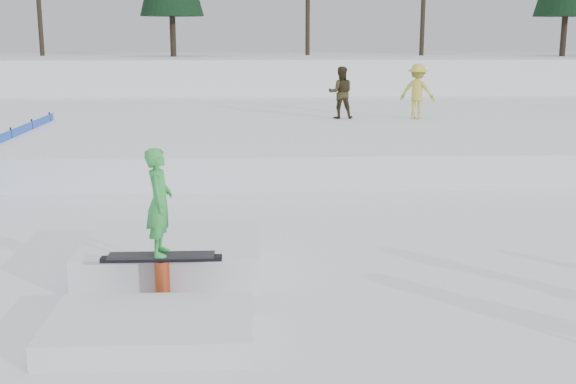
{
  "coord_description": "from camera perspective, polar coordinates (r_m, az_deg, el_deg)",
  "views": [
    {
      "loc": [
        -0.06,
        -9.11,
        3.55
      ],
      "look_at": [
        0.5,
        2.0,
        1.1
      ],
      "focal_mm": 45.0,
      "sensor_mm": 36.0,
      "label": 1
    }
  ],
  "objects": [
    {
      "name": "ground",
      "position": [
        9.77,
        -2.36,
        -8.88
      ],
      "size": [
        120.0,
        120.0,
        0.0
      ],
      "primitive_type": "plane",
      "color": "white"
    },
    {
      "name": "snow_berm",
      "position": [
        39.18,
        -2.84,
        8.97
      ],
      "size": [
        60.0,
        14.0,
        2.4
      ],
      "primitive_type": "cube",
      "color": "white",
      "rests_on": "ground"
    },
    {
      "name": "snow_midrise",
      "position": [
        25.3,
        -2.75,
        5.26
      ],
      "size": [
        50.0,
        18.0,
        0.8
      ],
      "primitive_type": "cube",
      "color": "white",
      "rests_on": "ground"
    },
    {
      "name": "walker_olive",
      "position": [
        23.95,
        4.19,
        7.84
      ],
      "size": [
        0.86,
        0.68,
        1.7
      ],
      "primitive_type": "imported",
      "rotation": [
        0.0,
        0.0,
        3.09
      ],
      "color": "#2E2914",
      "rests_on": "snow_midrise"
    },
    {
      "name": "walker_ygreen",
      "position": [
        24.17,
        10.19,
        7.83
      ],
      "size": [
        1.33,
        1.11,
        1.79
      ],
      "primitive_type": "imported",
      "rotation": [
        0.0,
        0.0,
        2.67
      ],
      "color": "gold",
      "rests_on": "snow_midrise"
    },
    {
      "name": "jib_rail_feature",
      "position": [
        10.39,
        -9.51,
        -5.96
      ],
      "size": [
        2.6,
        4.4,
        2.11
      ],
      "color": "white",
      "rests_on": "ground"
    }
  ]
}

